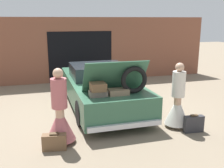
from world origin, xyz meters
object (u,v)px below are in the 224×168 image
(person_right, at_px, (177,105))
(suitcase_beside_left_person, at_px, (54,142))
(person_left, at_px, (60,117))
(suitcase_beside_right_person, at_px, (194,124))
(car, at_px, (101,87))

(person_right, bearing_deg, suitcase_beside_left_person, 91.13)
(person_left, relative_size, person_right, 1.02)
(person_left, height_order, suitcase_beside_left_person, person_left)
(person_right, xyz_separation_m, suitcase_beside_left_person, (-3.12, -0.38, -0.42))
(suitcase_beside_left_person, xyz_separation_m, suitcase_beside_right_person, (3.36, -0.04, 0.03))
(car, bearing_deg, suitcase_beside_left_person, -122.71)
(car, bearing_deg, suitcase_beside_right_person, -56.65)
(car, xyz_separation_m, person_left, (-1.48, -2.27, -0.00))
(suitcase_beside_left_person, height_order, suitcase_beside_right_person, suitcase_beside_right_person)
(suitcase_beside_left_person, distance_m, suitcase_beside_right_person, 3.36)
(person_right, xyz_separation_m, suitcase_beside_right_person, (0.23, -0.42, -0.39))
(car, distance_m, suitcase_beside_left_person, 3.08)
(person_left, relative_size, suitcase_beside_right_person, 3.42)
(person_right, distance_m, suitcase_beside_right_person, 0.61)
(person_left, bearing_deg, suitcase_beside_right_person, 94.63)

